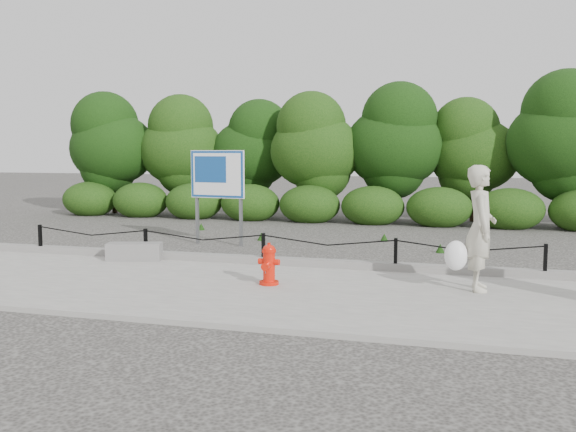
# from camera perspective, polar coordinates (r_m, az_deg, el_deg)

# --- Properties ---
(ground) EXTENTS (90.00, 90.00, 0.00)m
(ground) POSITION_cam_1_polar(r_m,az_deg,el_deg) (11.71, -2.31, -4.91)
(ground) COLOR #2D2B28
(ground) RESTS_ON ground
(sidewalk) EXTENTS (14.00, 4.00, 0.08)m
(sidewalk) POSITION_cam_1_polar(r_m,az_deg,el_deg) (9.86, -5.94, -6.78)
(sidewalk) COLOR gray
(sidewalk) RESTS_ON ground
(curb) EXTENTS (14.00, 0.22, 0.14)m
(curb) POSITION_cam_1_polar(r_m,az_deg,el_deg) (11.72, -2.24, -4.15)
(curb) COLOR slate
(curb) RESTS_ON sidewalk
(chain_barrier) EXTENTS (10.06, 0.06, 0.60)m
(chain_barrier) POSITION_cam_1_polar(r_m,az_deg,el_deg) (11.63, -2.32, -2.70)
(chain_barrier) COLOR black
(chain_barrier) RESTS_ON sidewalk
(treeline) EXTENTS (20.36, 3.50, 4.50)m
(treeline) POSITION_cam_1_polar(r_m,az_deg,el_deg) (20.12, 6.34, 6.76)
(treeline) COLOR black
(treeline) RESTS_ON ground
(fire_hydrant) EXTENTS (0.36, 0.37, 0.68)m
(fire_hydrant) POSITION_cam_1_polar(r_m,az_deg,el_deg) (9.87, -1.80, -4.57)
(fire_hydrant) COLOR red
(fire_hydrant) RESTS_ON sidewalk
(pedestrian) EXTENTS (0.78, 0.73, 1.94)m
(pedestrian) POSITION_cam_1_polar(r_m,az_deg,el_deg) (9.82, 17.42, -1.25)
(pedestrian) COLOR #B9B49F
(pedestrian) RESTS_ON sidewalk
(concrete_block) EXTENTS (1.13, 0.65, 0.34)m
(concrete_block) POSITION_cam_1_polar(r_m,az_deg,el_deg) (12.49, -14.17, -3.23)
(concrete_block) COLOR slate
(concrete_block) RESTS_ON sidewalk
(advertising_sign) EXTENTS (1.41, 0.26, 2.26)m
(advertising_sign) POSITION_cam_1_polar(r_m,az_deg,el_deg) (14.54, -6.63, 3.51)
(advertising_sign) COLOR slate
(advertising_sign) RESTS_ON ground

